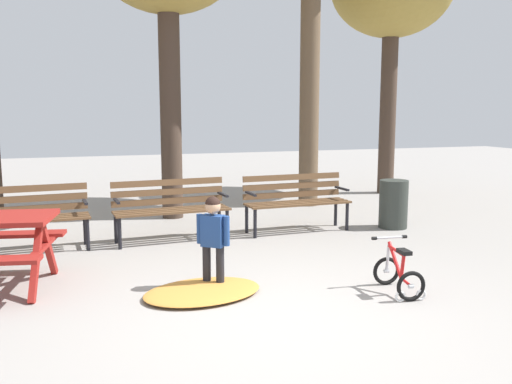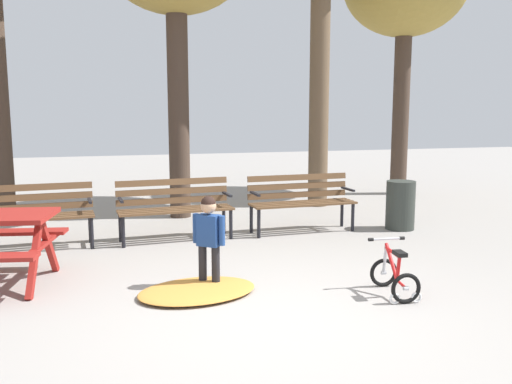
{
  "view_description": "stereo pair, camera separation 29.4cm",
  "coord_description": "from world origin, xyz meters",
  "px_view_note": "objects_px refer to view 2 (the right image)",
  "views": [
    {
      "loc": [
        -1.6,
        -4.39,
        1.84
      ],
      "look_at": [
        0.48,
        1.81,
        0.85
      ],
      "focal_mm": 38.62,
      "sensor_mm": 36.0,
      "label": 1
    },
    {
      "loc": [
        -1.32,
        -4.48,
        1.84
      ],
      "look_at": [
        0.48,
        1.81,
        0.85
      ],
      "focal_mm": 38.62,
      "sensor_mm": 36.0,
      "label": 2
    }
  ],
  "objects_px": {
    "park_bench_far_left": "(30,211)",
    "park_bench_left": "(175,204)",
    "child_standing": "(209,235)",
    "trash_bin": "(400,205)",
    "kids_bicycle": "(395,275)",
    "park_bench_right": "(301,198)"
  },
  "relations": [
    {
      "from": "park_bench_right",
      "to": "child_standing",
      "type": "height_order",
      "value": "child_standing"
    },
    {
      "from": "park_bench_right",
      "to": "trash_bin",
      "type": "xyz_separation_m",
      "value": [
        1.52,
        -0.3,
        -0.14
      ]
    },
    {
      "from": "park_bench_far_left",
      "to": "park_bench_left",
      "type": "distance_m",
      "value": 1.9
    },
    {
      "from": "park_bench_left",
      "to": "kids_bicycle",
      "type": "bearing_deg",
      "value": -59.18
    },
    {
      "from": "park_bench_right",
      "to": "kids_bicycle",
      "type": "height_order",
      "value": "park_bench_right"
    },
    {
      "from": "park_bench_left",
      "to": "trash_bin",
      "type": "distance_m",
      "value": 3.44
    },
    {
      "from": "park_bench_left",
      "to": "park_bench_right",
      "type": "distance_m",
      "value": 1.9
    },
    {
      "from": "trash_bin",
      "to": "park_bench_far_left",
      "type": "bearing_deg",
      "value": 177.29
    },
    {
      "from": "park_bench_right",
      "to": "park_bench_far_left",
      "type": "bearing_deg",
      "value": -179.35
    },
    {
      "from": "kids_bicycle",
      "to": "trash_bin",
      "type": "xyz_separation_m",
      "value": [
        1.65,
        2.7,
        0.17
      ]
    },
    {
      "from": "park_bench_left",
      "to": "park_bench_right",
      "type": "relative_size",
      "value": 1.01
    },
    {
      "from": "park_bench_right",
      "to": "kids_bicycle",
      "type": "bearing_deg",
      "value": -92.38
    },
    {
      "from": "park_bench_far_left",
      "to": "park_bench_right",
      "type": "distance_m",
      "value": 3.8
    },
    {
      "from": "kids_bicycle",
      "to": "trash_bin",
      "type": "distance_m",
      "value": 3.17
    },
    {
      "from": "park_bench_left",
      "to": "park_bench_right",
      "type": "bearing_deg",
      "value": 0.34
    },
    {
      "from": "park_bench_far_left",
      "to": "child_standing",
      "type": "bearing_deg",
      "value": -48.26
    },
    {
      "from": "trash_bin",
      "to": "park_bench_left",
      "type": "bearing_deg",
      "value": 175.26
    },
    {
      "from": "child_standing",
      "to": "trash_bin",
      "type": "xyz_separation_m",
      "value": [
        3.37,
        1.94,
        -0.18
      ]
    },
    {
      "from": "park_bench_right",
      "to": "park_bench_left",
      "type": "bearing_deg",
      "value": -179.66
    },
    {
      "from": "park_bench_far_left",
      "to": "trash_bin",
      "type": "xyz_separation_m",
      "value": [
        5.33,
        -0.25,
        -0.14
      ]
    },
    {
      "from": "child_standing",
      "to": "kids_bicycle",
      "type": "distance_m",
      "value": 1.92
    },
    {
      "from": "park_bench_left",
      "to": "kids_bicycle",
      "type": "xyz_separation_m",
      "value": [
        1.78,
        -2.98,
        -0.31
      ]
    }
  ]
}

